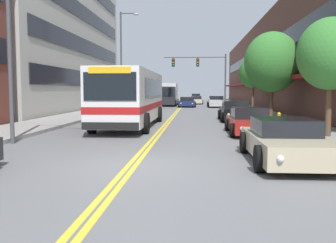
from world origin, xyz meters
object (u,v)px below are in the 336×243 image
object	(u,v)px
street_lamp_left_far	(123,55)
street_tree_right_far	(253,73)
car_white_parked_left_near	(138,103)
car_black_parked_right_far	(235,111)
car_slate_blue_moving_second	(196,98)
car_red_parked_right_end	(249,122)
street_lamp_left_near	(17,8)
car_silver_parked_right_mid	(216,102)
box_truck	(168,94)
car_beige_parked_right_foreground	(285,141)
street_tree_right_near	(330,54)
car_navy_moving_third	(187,102)
car_champagne_moving_lead	(196,100)
city_bus	(132,95)
street_tree_right_mid	(272,62)
fire_hydrant	(279,120)
traffic_signal_mast	(204,69)

from	to	relation	value
street_lamp_left_far	street_tree_right_far	xyz separation A→B (m)	(12.33, 0.67, -1.73)
car_white_parked_left_near	car_black_parked_right_far	xyz separation A→B (m)	(8.83, -14.42, 0.00)
car_white_parked_left_near	car_slate_blue_moving_second	bearing A→B (deg)	77.80
car_red_parked_right_end	street_lamp_left_near	world-z (taller)	street_lamp_left_near
street_tree_right_far	car_silver_parked_right_mid	bearing A→B (deg)	106.89
car_black_parked_right_far	street_lamp_left_far	distance (m)	14.69
box_truck	street_lamp_left_near	size ratio (longest dim) A/B	0.86
car_beige_parked_right_foreground	street_tree_right_near	world-z (taller)	street_tree_right_near
car_slate_blue_moving_second	car_navy_moving_third	world-z (taller)	car_slate_blue_moving_second
car_red_parked_right_end	car_champagne_moving_lead	xyz separation A→B (m)	(-2.35, 37.85, -0.02)
car_beige_parked_right_foreground	city_bus	bearing A→B (deg)	120.90
box_truck	street_lamp_left_near	distance (m)	35.89
car_beige_parked_right_foreground	street_lamp_left_far	size ratio (longest dim) A/B	0.52
car_silver_parked_right_mid	car_red_parked_right_end	world-z (taller)	car_silver_parked_right_mid
city_bus	car_slate_blue_moving_second	bearing A→B (deg)	85.43
city_bus	car_black_parked_right_far	xyz separation A→B (m)	(6.33, 4.20, -1.12)
car_navy_moving_third	street_tree_right_mid	bearing A→B (deg)	-72.69
car_beige_parked_right_foreground	car_champagne_moving_lead	size ratio (longest dim) A/B	1.16
car_black_parked_right_far	car_slate_blue_moving_second	xyz separation A→B (m)	(-2.50, 43.68, 0.02)
car_silver_parked_right_mid	car_navy_moving_third	distance (m)	3.57
car_white_parked_left_near	car_black_parked_right_far	size ratio (longest dim) A/B	1.02
car_slate_blue_moving_second	city_bus	bearing A→B (deg)	-94.57
car_red_parked_right_end	car_navy_moving_third	bearing A→B (deg)	97.03
street_tree_right_near	car_navy_moving_third	bearing A→B (deg)	101.87
car_champagne_moving_lead	box_truck	bearing A→B (deg)	-121.51
car_red_parked_right_end	street_lamp_left_near	xyz separation A→B (m)	(-9.21, -3.94, 4.54)
city_bus	car_silver_parked_right_mid	size ratio (longest dim) A/B	2.25
car_silver_parked_right_mid	car_white_parked_left_near	bearing A→B (deg)	-145.93
car_navy_moving_third	box_truck	size ratio (longest dim) A/B	0.63
car_slate_blue_moving_second	fire_hydrant	world-z (taller)	car_slate_blue_moving_second
car_white_parked_left_near	street_lamp_left_near	xyz separation A→B (m)	(-0.55, -26.02, 4.48)
car_champagne_moving_lead	street_lamp_left_near	world-z (taller)	street_lamp_left_near
car_white_parked_left_near	city_bus	bearing A→B (deg)	-82.36
car_slate_blue_moving_second	street_tree_right_mid	distance (m)	43.29
street_lamp_left_far	car_beige_parked_right_foreground	bearing A→B (deg)	-69.09
car_beige_parked_right_foreground	street_tree_right_near	size ratio (longest dim) A/B	1.01
city_bus	car_navy_moving_third	bearing A→B (deg)	83.88
car_red_parked_right_end	street_tree_right_near	bearing A→B (deg)	-35.62
car_silver_parked_right_mid	traffic_signal_mast	distance (m)	4.78
car_red_parked_right_end	street_tree_right_near	world-z (taller)	street_tree_right_near
city_bus	car_navy_moving_third	size ratio (longest dim) A/B	2.37
car_white_parked_left_near	fire_hydrant	size ratio (longest dim) A/B	6.17
box_truck	street_tree_right_near	xyz separation A→B (m)	(9.05, -33.72, 1.99)
car_white_parked_left_near	car_black_parked_right_far	world-z (taller)	car_black_parked_right_far
car_white_parked_left_near	box_truck	distance (m)	9.92
car_silver_parked_right_mid	street_lamp_left_near	distance (m)	33.53
street_lamp_left_far	street_tree_right_near	distance (m)	23.39
street_lamp_left_near	street_lamp_left_far	xyz separation A→B (m)	(-0.17, 21.68, 0.32)
city_bus	car_champagne_moving_lead	xyz separation A→B (m)	(3.81, 34.39, -1.20)
box_truck	street_lamp_left_near	bearing A→B (deg)	-94.91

